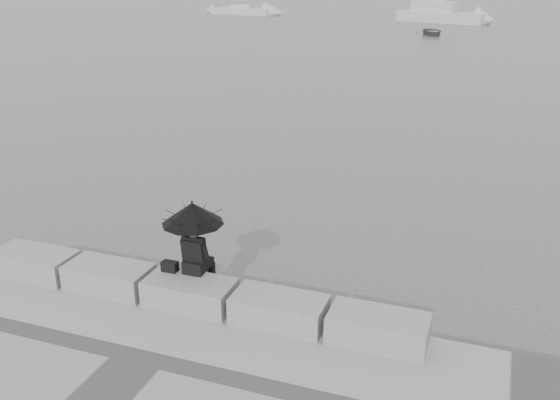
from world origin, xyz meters
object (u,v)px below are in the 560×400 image
at_px(seated_person, 193,222).
at_px(motor_cruiser, 442,14).
at_px(dinghy, 432,32).
at_px(sailboat_left, 242,10).

bearing_deg(seated_person, motor_cruiser, 91.25).
bearing_deg(dinghy, motor_cruiser, 67.53).
distance_m(seated_person, sailboat_left, 71.74).
relative_size(seated_person, dinghy, 0.40).
relative_size(motor_cruiser, dinghy, 2.88).
bearing_deg(seated_person, dinghy, 91.22).
bearing_deg(motor_cruiser, sailboat_left, -169.69).
relative_size(sailboat_left, dinghy, 3.69).
distance_m(sailboat_left, motor_cruiser, 25.04).
xyz_separation_m(seated_person, sailboat_left, (-27.64, 66.19, -1.47)).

